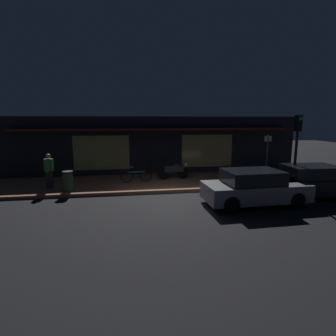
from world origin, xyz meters
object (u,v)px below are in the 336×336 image
bicycle_parked (136,175)px  parked_car_far (313,181)px  person_photographer (49,170)px  parked_car_near (254,188)px  motorcycle (174,170)px  sign_post (267,152)px  trash_bin (68,181)px  traffic_light_pole (297,141)px

bicycle_parked → parked_car_far: (7.63, -3.50, 0.20)m
person_photographer → parked_car_near: size_ratio=0.40×
motorcycle → sign_post: 5.71m
trash_bin → parked_car_far: (10.81, -2.19, 0.08)m
parked_car_far → traffic_light_pole: bearing=156.2°
trash_bin → parked_car_far: parked_car_far is taller
motorcycle → person_photographer: (-6.27, -1.10, 0.38)m
sign_post → person_photographer: bearing=-173.6°
motorcycle → traffic_light_pole: size_ratio=0.47×
person_photographer → sign_post: 11.99m
motorcycle → person_photographer: bearing=-170.1°
person_photographer → trash_bin: (0.97, -0.69, -0.41)m
person_photographer → trash_bin: size_ratio=1.80×
traffic_light_pole → parked_car_far: bearing=-23.8°
motorcycle → sign_post: size_ratio=0.71×
sign_post → parked_car_far: 4.28m
motorcycle → traffic_light_pole: 6.31m
bicycle_parked → trash_bin: size_ratio=1.78×
person_photographer → sign_post: size_ratio=0.70×
parked_car_far → parked_car_near: bearing=-168.6°
traffic_light_pole → parked_car_far: traffic_light_pole is taller
traffic_light_pole → parked_car_near: 3.11m
sign_post → traffic_light_pole: 4.09m
parked_car_near → parked_car_far: same height
motorcycle → person_photographer: 6.38m
motorcycle → parked_car_far: parked_car_far is taller
bicycle_parked → parked_car_near: bearing=-42.2°
motorcycle → traffic_light_pole: traffic_light_pole is taller
person_photographer → trash_bin: bearing=-35.3°
person_photographer → bicycle_parked: bearing=8.5°
parked_car_near → bicycle_parked: bearing=137.8°
motorcycle → parked_car_far: (5.51, -3.97, 0.06)m
person_photographer → traffic_light_pole: (11.07, -2.56, 1.45)m
person_photographer → parked_car_far: (11.78, -2.88, -0.32)m
parked_car_near → motorcycle: bearing=117.8°
traffic_light_pole → parked_car_near: size_ratio=0.87×
bicycle_parked → trash_bin: bearing=-157.6°
parked_car_near → parked_car_far: size_ratio=0.99×
trash_bin → traffic_light_pole: size_ratio=0.26×
motorcycle → sign_post: sign_post is taller
motorcycle → parked_car_far: bearing=-35.8°
sign_post → bicycle_parked: bearing=-174.8°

